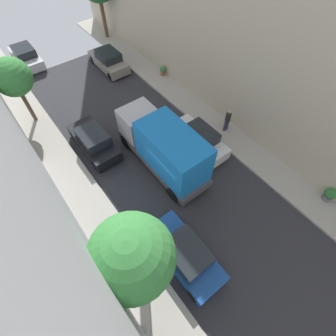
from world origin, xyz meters
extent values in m
plane|color=#2D2D33|center=(0.00, 0.00, 0.00)|extent=(32.00, 32.00, 0.00)
cube|color=#A8A399|center=(-5.00, 0.00, 0.07)|extent=(2.00, 44.00, 0.15)
cube|color=#A8A399|center=(5.00, 0.00, 0.07)|extent=(2.00, 44.00, 0.15)
cube|color=#194799|center=(-2.70, -3.92, 0.55)|extent=(1.76, 4.20, 0.76)
cube|color=#1E2328|center=(-2.70, -4.07, 1.25)|extent=(1.56, 2.10, 0.64)
cylinder|color=black|center=(-3.48, -2.37, 0.32)|extent=(0.22, 0.64, 0.64)
cylinder|color=black|center=(-1.92, -2.37, 0.32)|extent=(0.22, 0.64, 0.64)
cylinder|color=black|center=(-3.48, -5.47, 0.32)|extent=(0.22, 0.64, 0.64)
cylinder|color=black|center=(-1.92, -5.47, 0.32)|extent=(0.22, 0.64, 0.64)
cube|color=black|center=(-2.70, 5.17, 0.55)|extent=(1.76, 4.20, 0.76)
cube|color=#1E2328|center=(-2.70, 5.02, 1.25)|extent=(1.56, 2.10, 0.64)
cylinder|color=black|center=(-3.48, 6.72, 0.32)|extent=(0.22, 0.64, 0.64)
cylinder|color=black|center=(-1.92, 6.72, 0.32)|extent=(0.22, 0.64, 0.64)
cylinder|color=black|center=(-3.48, 3.62, 0.32)|extent=(0.22, 0.64, 0.64)
cylinder|color=black|center=(-1.92, 3.62, 0.32)|extent=(0.22, 0.64, 0.64)
cube|color=silver|center=(-2.70, 17.71, 0.55)|extent=(1.76, 4.20, 0.76)
cube|color=#1E2328|center=(-2.70, 17.56, 1.25)|extent=(1.56, 2.10, 0.64)
cylinder|color=black|center=(-3.48, 19.26, 0.32)|extent=(0.22, 0.64, 0.64)
cylinder|color=black|center=(-1.92, 19.26, 0.32)|extent=(0.22, 0.64, 0.64)
cylinder|color=black|center=(-3.48, 16.16, 0.32)|extent=(0.22, 0.64, 0.64)
cylinder|color=black|center=(-1.92, 16.16, 0.32)|extent=(0.22, 0.64, 0.64)
cube|color=white|center=(2.70, 1.19, 0.55)|extent=(1.76, 4.20, 0.76)
cube|color=#1E2328|center=(2.70, 1.04, 1.25)|extent=(1.56, 2.10, 0.64)
cylinder|color=black|center=(1.92, 2.74, 0.32)|extent=(0.22, 0.64, 0.64)
cylinder|color=black|center=(3.48, 2.74, 0.32)|extent=(0.22, 0.64, 0.64)
cylinder|color=black|center=(1.92, -0.36, 0.32)|extent=(0.22, 0.64, 0.64)
cylinder|color=black|center=(3.48, -0.36, 0.32)|extent=(0.22, 0.64, 0.64)
cube|color=gray|center=(2.70, 12.74, 0.55)|extent=(1.76, 4.20, 0.76)
cube|color=#1E2328|center=(2.70, 12.59, 1.25)|extent=(1.56, 2.10, 0.64)
cylinder|color=black|center=(1.92, 14.29, 0.32)|extent=(0.22, 0.64, 0.64)
cylinder|color=black|center=(3.48, 14.29, 0.32)|extent=(0.22, 0.64, 0.64)
cylinder|color=black|center=(1.92, 11.19, 0.32)|extent=(0.22, 0.64, 0.64)
cylinder|color=black|center=(3.48, 11.19, 0.32)|extent=(0.22, 0.64, 0.64)
cube|color=#4C4C51|center=(0.00, 1.44, 0.73)|extent=(2.20, 6.60, 0.50)
cube|color=#B7B7BC|center=(0.00, 3.84, 1.83)|extent=(2.10, 1.80, 1.70)
cube|color=blue|center=(0.00, 0.44, 2.18)|extent=(2.24, 4.20, 2.40)
cylinder|color=black|center=(-0.98, 4.04, 0.48)|extent=(0.30, 0.96, 0.96)
cylinder|color=black|center=(0.98, 4.04, 0.48)|extent=(0.30, 0.96, 0.96)
cylinder|color=black|center=(-0.98, -0.96, 0.48)|extent=(0.30, 0.96, 0.96)
cylinder|color=black|center=(0.98, -0.96, 0.48)|extent=(0.30, 0.96, 0.96)
cylinder|color=#2D334C|center=(5.07, 1.06, 0.56)|extent=(0.18, 0.18, 0.82)
cylinder|color=#2D334C|center=(5.29, 1.06, 0.56)|extent=(0.18, 0.18, 0.82)
cylinder|color=#262626|center=(5.18, 1.06, 1.29)|extent=(0.36, 0.36, 0.64)
sphere|color=tan|center=(5.18, 1.06, 1.75)|extent=(0.24, 0.24, 0.24)
cylinder|color=brown|center=(-4.88, 10.14, 1.43)|extent=(0.26, 0.26, 2.56)
sphere|color=#38843D|center=(-4.88, 10.14, 3.60)|extent=(2.37, 2.37, 2.37)
cylinder|color=brown|center=(5.16, 17.46, 1.87)|extent=(0.34, 0.34, 3.44)
cylinder|color=brown|center=(-5.03, -3.71, 1.75)|extent=(0.32, 0.32, 3.19)
sphere|color=#38843D|center=(-5.03, -3.71, 4.45)|extent=(2.97, 2.97, 2.97)
cylinder|color=brown|center=(5.64, 8.87, 0.33)|extent=(0.43, 0.43, 0.36)
sphere|color=#38843D|center=(5.64, 8.87, 0.71)|extent=(0.49, 0.49, 0.49)
cylinder|color=slate|center=(5.77, -6.33, 0.32)|extent=(0.49, 0.49, 0.35)
sphere|color=#2D7233|center=(5.77, -6.33, 0.75)|extent=(0.62, 0.62, 0.62)
cylinder|color=#26723F|center=(-4.60, -3.48, 2.41)|extent=(0.16, 0.16, 4.53)
sphere|color=white|center=(-4.60, -3.48, 4.90)|extent=(0.44, 0.44, 0.44)
camera|label=1|loc=(-5.61, -6.39, 12.75)|focal=26.95mm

